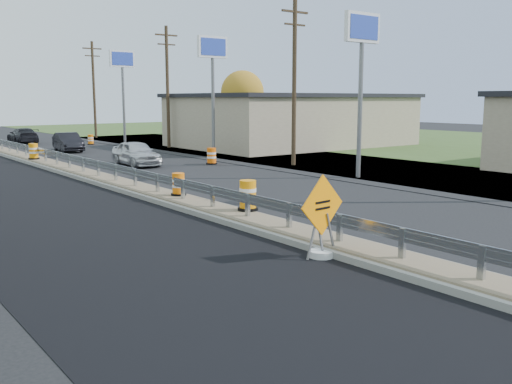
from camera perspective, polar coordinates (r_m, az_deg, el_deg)
ground at (r=19.57m, az=-4.34°, el=-2.11°), size 140.00×140.00×0.00m
grass_verge_far at (r=48.28m, az=19.77°, el=4.19°), size 40.00×120.00×0.03m
milled_overlay at (r=27.06m, az=-24.09°, el=0.30°), size 7.20×120.00×0.01m
median at (r=26.53m, az=-13.82°, el=0.90°), size 1.60×55.00×0.23m
guardrail at (r=27.36m, az=-14.71°, el=2.42°), size 0.10×46.15×0.72m
retail_building_near at (r=47.89m, az=3.69°, el=7.25°), size 18.50×12.50×4.27m
pylon_sign_south at (r=28.46m, az=10.54°, el=14.42°), size 2.20×0.30×7.90m
pylon_sign_mid at (r=38.41m, az=-4.37°, el=13.18°), size 2.20×0.30×7.90m
pylon_sign_north at (r=50.70m, az=-13.23°, el=12.02°), size 2.20×0.30×7.90m
utility_pole_smid at (r=33.35m, az=3.85°, el=11.13°), size 1.90×0.26×9.40m
utility_pole_nmid at (r=45.72m, az=-8.84°, el=10.55°), size 1.90×0.26×9.40m
utility_pole_north at (r=59.31m, az=-15.91°, el=10.00°), size 1.90×0.26×9.40m
tree_far_yellow at (r=61.95m, az=-1.37°, el=9.93°), size 4.62×4.62×6.86m
caution_sign at (r=14.10m, az=6.58°, el=-4.46°), size 1.49×0.62×2.06m
barrel_median_near at (r=18.72m, az=-0.82°, el=-0.40°), size 0.68×0.68×1.00m
barrel_median_mid at (r=21.84m, az=-7.76°, el=0.73°), size 0.58×0.58×0.85m
barrel_median_far at (r=37.22m, az=-21.36°, el=3.78°), size 0.65×0.65×0.96m
barrel_shoulder_near at (r=34.07m, az=-4.47°, el=3.56°), size 0.67×0.67×0.98m
barrel_shoulder_far at (r=50.67m, az=-16.20°, el=5.04°), size 0.58×0.58×0.85m
car_silver at (r=34.07m, az=-11.89°, el=3.82°), size 1.86×4.29×1.44m
car_dark_mid at (r=44.57m, az=-18.28°, el=4.77°), size 1.95×4.36×1.39m
car_dark_far at (r=54.17m, az=-22.30°, el=5.25°), size 2.09×4.72×1.35m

